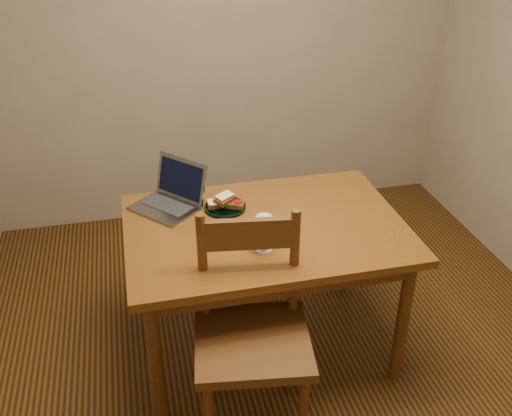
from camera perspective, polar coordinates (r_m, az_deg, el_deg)
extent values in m
cube|color=black|center=(3.07, 2.66, -14.46)|extent=(3.20, 3.20, 0.02)
cube|color=gray|center=(3.86, -3.57, 17.31)|extent=(3.20, 0.02, 2.60)
cube|color=#451E0B|center=(2.67, 0.95, -2.08)|extent=(1.30, 0.90, 0.04)
cylinder|color=#3F1F0D|center=(2.56, -9.94, -15.01)|extent=(0.06, 0.06, 0.70)
cylinder|color=#3F1F0D|center=(2.79, 14.43, -10.98)|extent=(0.06, 0.06, 0.70)
cylinder|color=#3F1F0D|center=(3.13, -11.02, -5.57)|extent=(0.06, 0.06, 0.70)
cylinder|color=#3F1F0D|center=(3.33, 8.91, -3.00)|extent=(0.06, 0.06, 0.70)
cube|color=#3F1F0D|center=(2.41, -0.35, -13.29)|extent=(0.53, 0.51, 0.04)
cube|color=#3F1F0D|center=(2.30, -0.75, -2.61)|extent=(0.38, 0.09, 0.13)
cylinder|color=black|center=(2.79, -3.11, 0.05)|extent=(0.20, 0.20, 0.02)
cube|color=slate|center=(2.82, -9.21, -0.08)|extent=(0.36, 0.37, 0.01)
cube|color=slate|center=(2.85, -7.49, 2.94)|extent=(0.25, 0.27, 0.21)
cube|color=black|center=(2.85, -7.49, 2.94)|extent=(0.21, 0.23, 0.17)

